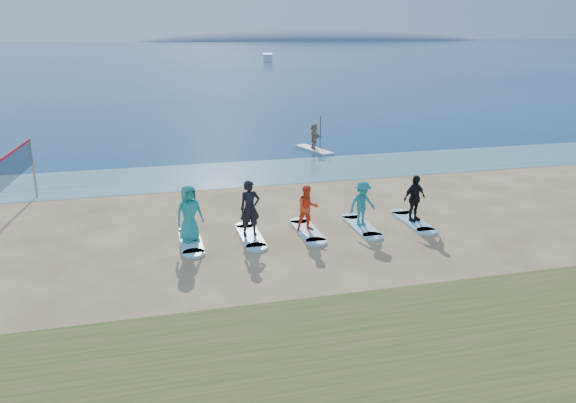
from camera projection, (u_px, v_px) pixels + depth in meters
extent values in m
plane|color=tan|center=(343.00, 249.00, 18.01)|extent=(600.00, 600.00, 0.00)
plane|color=teal|center=(271.00, 171.00, 27.73)|extent=(600.00, 600.00, 0.00)
plane|color=navy|center=(159.00, 52.00, 166.01)|extent=(600.00, 600.00, 0.00)
ellipsoid|color=slate|center=(321.00, 41.00, 318.18)|extent=(220.00, 56.00, 18.00)
cylinder|color=gray|center=(33.00, 168.00, 23.28)|extent=(0.09, 0.09, 2.50)
cube|color=silver|center=(314.00, 150.00, 32.43)|extent=(1.53, 3.07, 0.12)
imported|color=tan|center=(314.00, 136.00, 32.19)|extent=(0.52, 1.38, 1.46)
cube|color=silver|center=(268.00, 61.00, 119.69)|extent=(3.20, 6.96, 1.62)
cube|color=#97DFEB|center=(191.00, 242.00, 18.51)|extent=(0.70, 2.20, 0.09)
imported|color=teal|center=(189.00, 213.00, 18.22)|extent=(1.07, 0.88, 1.88)
cube|color=#97DFEB|center=(251.00, 236.00, 18.99)|extent=(0.70, 2.20, 0.09)
imported|color=black|center=(250.00, 208.00, 18.69)|extent=(0.74, 0.53, 1.90)
cube|color=#97DFEB|center=(307.00, 231.00, 19.46)|extent=(0.70, 2.20, 0.09)
imported|color=#FF481A|center=(308.00, 208.00, 19.22)|extent=(0.79, 0.62, 1.59)
cube|color=#97DFEB|center=(361.00, 226.00, 19.94)|extent=(0.70, 2.20, 0.09)
imported|color=teal|center=(362.00, 204.00, 19.69)|extent=(1.15, 0.82, 1.61)
cube|color=#97DFEB|center=(413.00, 222.00, 20.42)|extent=(0.70, 2.20, 0.09)
imported|color=black|center=(415.00, 198.00, 20.16)|extent=(1.07, 0.70, 1.69)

